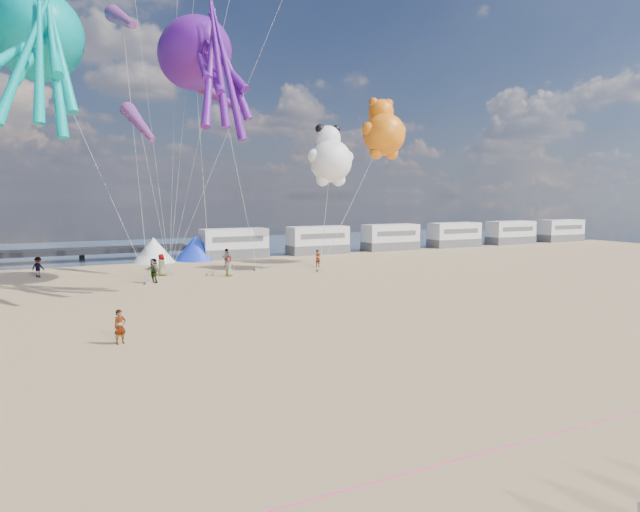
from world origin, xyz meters
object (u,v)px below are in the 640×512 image
(tent_blue, at_px, (195,248))
(beachgoer_5, at_px, (318,258))
(motorhome_2, at_px, (390,237))
(windsock_right, at_px, (140,124))
(motorhome_5, at_px, (561,231))
(standing_person, at_px, (120,327))
(motorhome_3, at_px, (454,235))
(beachgoer_6, at_px, (161,265))
(beachgoer_4, at_px, (154,271))
(kite_octopus_teal, at_px, (39,37))
(kite_teddy_orange, at_px, (384,134))
(motorhome_4, at_px, (511,233))
(tent_white, at_px, (154,250))
(beachgoer_7, at_px, (226,258))
(sandbag_a, at_px, (149,283))
(windsock_left, at_px, (122,19))
(sandbag_d, at_px, (257,269))
(beachgoer_2, at_px, (38,267))
(kite_panda, at_px, (331,161))
(sandbag_c, at_px, (320,271))
(sandbag_b, at_px, (210,274))
(motorhome_0, at_px, (234,243))
(windsock_mid, at_px, (222,100))
(beachgoer_0, at_px, (229,266))
(kite_octopus_purple, at_px, (194,53))
(sandbag_e, at_px, (170,274))
(motorhome_1, at_px, (318,240))

(tent_blue, xyz_separation_m, beachgoer_5, (8.23, -10.35, -0.44))
(motorhome_2, xyz_separation_m, windsock_right, (-31.65, -21.32, 8.81))
(motorhome_5, bearing_deg, standing_person, -154.42)
(motorhome_3, distance_m, beachgoer_6, 38.98)
(beachgoer_4, height_order, beachgoer_6, beachgoer_4)
(kite_octopus_teal, relative_size, kite_teddy_orange, 1.79)
(windsock_right, bearing_deg, motorhome_4, 13.50)
(tent_white, xyz_separation_m, standing_person, (-7.25, -30.04, -0.46))
(beachgoer_7, xyz_separation_m, kite_teddy_orange, (13.96, -4.00, 11.10))
(tent_blue, distance_m, sandbag_a, 15.42)
(sandbag_a, relative_size, windsock_left, 0.07)
(tent_white, bearing_deg, sandbag_d, -57.43)
(beachgoer_2, height_order, beachgoer_5, beachgoer_2)
(kite_panda, bearing_deg, motorhome_5, -2.68)
(motorhome_2, xyz_separation_m, tent_white, (-27.00, 0.00, -0.30))
(motorhome_2, relative_size, kite_teddy_orange, 0.99)
(sandbag_c, bearing_deg, beachgoer_2, 161.20)
(sandbag_b, relative_size, sandbag_d, 1.00)
(motorhome_0, relative_size, beachgoer_7, 4.09)
(motorhome_4, relative_size, standing_person, 4.46)
(windsock_left, bearing_deg, standing_person, -101.90)
(motorhome_2, bearing_deg, beachgoer_4, -156.07)
(beachgoer_5, distance_m, kite_octopus_teal, 26.80)
(kite_panda, bearing_deg, motorhome_3, 8.45)
(sandbag_c, height_order, kite_panda, kite_panda)
(sandbag_a, height_order, windsock_mid, windsock_mid)
(motorhome_3, xyz_separation_m, standing_person, (-43.75, -30.04, -0.76))
(beachgoer_0, relative_size, kite_octopus_purple, 0.14)
(windsock_left, bearing_deg, beachgoer_5, 24.45)
(motorhome_2, height_order, kite_octopus_teal, kite_octopus_teal)
(beachgoer_7, distance_m, sandbag_d, 4.16)
(sandbag_d, bearing_deg, beachgoer_4, -162.38)
(sandbag_e, bearing_deg, beachgoer_2, 158.46)
(motorhome_1, relative_size, kite_teddy_orange, 0.99)
(motorhome_5, bearing_deg, kite_teddy_orange, -164.08)
(sandbag_b, xyz_separation_m, sandbag_c, (8.78, -1.96, 0.00))
(sandbag_b, bearing_deg, motorhome_2, 24.52)
(tent_blue, xyz_separation_m, sandbag_e, (-4.70, -9.86, -1.09))
(motorhome_3, relative_size, kite_octopus_teal, 0.55)
(tent_blue, relative_size, windsock_right, 0.90)
(sandbag_c, height_order, windsock_mid, windsock_mid)
(beachgoer_0, xyz_separation_m, kite_octopus_teal, (-12.74, -2.08, 15.29))
(motorhome_3, distance_m, kite_panda, 28.06)
(motorhome_3, xyz_separation_m, motorhome_5, (19.00, 0.00, 0.00))
(motorhome_2, height_order, tent_blue, motorhome_2)
(motorhome_4, height_order, beachgoer_7, motorhome_4)
(windsock_left, bearing_deg, windsock_mid, 41.57)
(motorhome_5, height_order, standing_person, motorhome_5)
(beachgoer_0, distance_m, kite_octopus_teal, 20.01)
(motorhome_2, bearing_deg, sandbag_b, -155.48)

